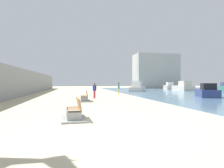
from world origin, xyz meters
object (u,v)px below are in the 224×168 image
at_px(boat_nearest, 207,92).
at_px(boat_outer, 183,87).
at_px(boat_far_left, 137,87).
at_px(person_standing, 119,88).
at_px(bench_near, 74,114).
at_px(person_walking, 94,89).
at_px(boat_far_right, 169,87).
at_px(bench_far, 84,99).

distance_m(boat_nearest, boat_outer, 17.19).
distance_m(boat_far_left, boat_outer, 9.51).
bearing_deg(person_standing, bench_near, -109.09).
relative_size(person_standing, boat_outer, 0.33).
bearing_deg(person_standing, boat_outer, 33.71).
distance_m(person_walking, boat_nearest, 12.52).
height_order(person_walking, person_standing, person_standing).
relative_size(bench_near, boat_outer, 0.42).
bearing_deg(person_walking, boat_far_right, 49.07).
bearing_deg(boat_outer, person_standing, -146.29).
bearing_deg(boat_far_left, boat_outer, 2.11).
bearing_deg(person_walking, bench_near, -100.04).
bearing_deg(bench_far, boat_nearest, 9.31).
xyz_separation_m(person_standing, boat_far_right, (16.18, 17.92, -0.32)).
distance_m(person_standing, boat_outer, 18.29).
xyz_separation_m(bench_near, boat_outer, (20.93, 26.69, 0.51)).
xyz_separation_m(bench_near, boat_nearest, (14.53, 10.74, 0.38)).
bearing_deg(boat_far_left, boat_far_right, 37.80).
height_order(bench_far, boat_far_left, boat_far_left).
height_order(person_walking, boat_outer, boat_outer).
xyz_separation_m(bench_near, bench_far, (0.86, 8.50, 0.00)).
distance_m(boat_nearest, boat_far_right, 24.84).
xyz_separation_m(bench_far, boat_far_right, (21.04, 25.96, 0.43)).
bearing_deg(bench_near, boat_nearest, 36.47).
xyz_separation_m(person_standing, boat_outer, (15.21, 10.15, -0.24)).
bearing_deg(bench_near, person_standing, 70.91).
relative_size(boat_far_right, boat_far_left, 0.59).
bearing_deg(boat_far_right, person_standing, -132.08).
relative_size(bench_far, boat_nearest, 0.46).
xyz_separation_m(person_standing, boat_far_left, (5.71, 9.80, -0.27)).
distance_m(person_standing, boat_nearest, 10.55).
bearing_deg(boat_nearest, boat_outer, 68.13).
distance_m(bench_near, boat_far_left, 28.72).
xyz_separation_m(bench_far, boat_nearest, (13.67, 2.24, 0.38)).
bearing_deg(boat_nearest, person_standing, 146.61).
xyz_separation_m(bench_near, boat_far_right, (21.91, 34.46, 0.43)).
relative_size(bench_near, boat_far_right, 0.47).
bearing_deg(bench_far, boat_far_right, 50.98).
bearing_deg(bench_far, boat_outer, 42.19).
xyz_separation_m(boat_far_right, boat_outer, (-0.97, -7.77, 0.08)).
bearing_deg(boat_far_right, boat_outer, -97.13).
bearing_deg(boat_outer, boat_far_right, 82.87).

